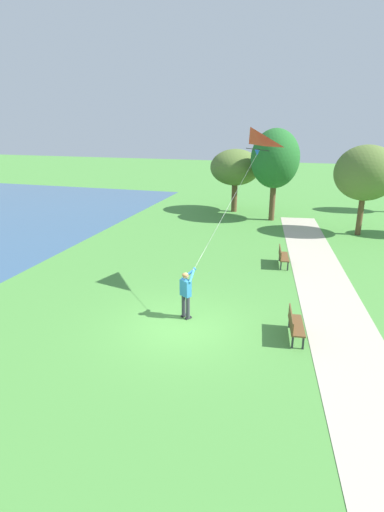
% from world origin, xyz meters
% --- Properties ---
extents(ground_plane, '(120.00, 120.00, 0.00)m').
position_xyz_m(ground_plane, '(0.00, 0.00, 0.00)').
color(ground_plane, '#4C8E3D').
extents(walkway_path, '(6.63, 32.04, 0.02)m').
position_xyz_m(walkway_path, '(5.19, 2.00, 0.01)').
color(walkway_path, '#B7AD99').
rests_on(walkway_path, ground).
extents(person_kite_flyer, '(0.54, 0.62, 1.83)m').
position_xyz_m(person_kite_flyer, '(-0.05, 0.64, 1.05)').
color(person_kite_flyer, '#232328').
rests_on(person_kite_flyer, ground).
extents(flying_kite, '(2.23, 3.32, 4.66)m').
position_xyz_m(flying_kite, '(1.57, 3.37, 5.98)').
color(flying_kite, red).
extents(park_bench_near_walkway, '(0.64, 1.55, 0.88)m').
position_xyz_m(park_bench_near_walkway, '(3.73, 0.29, 0.51)').
color(park_bench_near_walkway, brown).
rests_on(park_bench_near_walkway, ground).
extents(park_bench_far_walkway, '(0.64, 1.55, 0.88)m').
position_xyz_m(park_bench_far_walkway, '(2.80, 7.23, 0.51)').
color(park_bench_far_walkway, brown).
rests_on(park_bench_far_walkway, ground).
extents(tree_horizon_far, '(3.78, 3.76, 4.74)m').
position_xyz_m(tree_horizon_far, '(-1.82, 18.80, 3.37)').
color(tree_horizon_far, brown).
rests_on(tree_horizon_far, ground).
extents(tree_behind_path, '(3.30, 3.41, 6.29)m').
position_xyz_m(tree_behind_path, '(1.30, 16.71, 4.26)').
color(tree_behind_path, brown).
rests_on(tree_behind_path, ground).
extents(tree_treeline_left, '(3.66, 3.33, 5.43)m').
position_xyz_m(tree_treeline_left, '(6.87, 14.31, 3.77)').
color(tree_treeline_left, brown).
rests_on(tree_treeline_left, ground).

